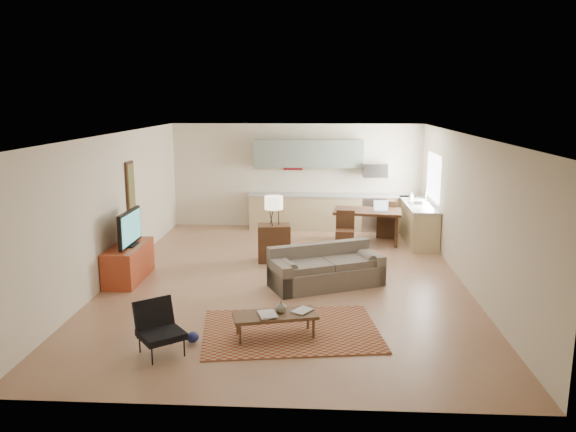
# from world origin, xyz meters

# --- Properties ---
(room) EXTENTS (9.00, 9.00, 9.00)m
(room) POSITION_xyz_m (0.00, 0.00, 1.35)
(room) COLOR #95694D
(room) RESTS_ON ground
(kitchen_counter_back) EXTENTS (4.26, 0.64, 0.92)m
(kitchen_counter_back) POSITION_xyz_m (0.90, 4.18, 0.46)
(kitchen_counter_back) COLOR tan
(kitchen_counter_back) RESTS_ON ground
(kitchen_counter_right) EXTENTS (0.64, 2.26, 0.92)m
(kitchen_counter_right) POSITION_xyz_m (2.93, 3.00, 0.46)
(kitchen_counter_right) COLOR tan
(kitchen_counter_right) RESTS_ON ground
(kitchen_range) EXTENTS (0.62, 0.62, 0.90)m
(kitchen_range) POSITION_xyz_m (2.00, 4.18, 0.45)
(kitchen_range) COLOR #A5A8AD
(kitchen_range) RESTS_ON ground
(kitchen_microwave) EXTENTS (0.62, 0.40, 0.35)m
(kitchen_microwave) POSITION_xyz_m (2.00, 4.20, 1.55)
(kitchen_microwave) COLOR #A5A8AD
(kitchen_microwave) RESTS_ON room
(upper_cabinets) EXTENTS (2.80, 0.34, 0.70)m
(upper_cabinets) POSITION_xyz_m (0.30, 4.33, 1.95)
(upper_cabinets) COLOR gray
(upper_cabinets) RESTS_ON room
(window_right) EXTENTS (0.02, 1.40, 1.05)m
(window_right) POSITION_xyz_m (3.23, 3.00, 1.55)
(window_right) COLOR white
(window_right) RESTS_ON room
(wall_art_left) EXTENTS (0.06, 0.42, 1.10)m
(wall_art_left) POSITION_xyz_m (-3.21, 0.90, 1.55)
(wall_art_left) COLOR olive
(wall_art_left) RESTS_ON room
(triptych) EXTENTS (1.70, 0.04, 0.50)m
(triptych) POSITION_xyz_m (-0.10, 4.47, 1.75)
(triptych) COLOR beige
(triptych) RESTS_ON room
(rug) EXTENTS (2.76, 2.11, 0.02)m
(rug) POSITION_xyz_m (0.19, -2.42, 0.01)
(rug) COLOR maroon
(rug) RESTS_ON floor
(sofa) EXTENTS (2.28, 1.70, 0.73)m
(sofa) POSITION_xyz_m (0.73, -0.36, 0.36)
(sofa) COLOR #696054
(sofa) RESTS_ON floor
(coffee_table) EXTENTS (1.27, 0.75, 0.36)m
(coffee_table) POSITION_xyz_m (-0.02, -2.64, 0.18)
(coffee_table) COLOR #4A321E
(coffee_table) RESTS_ON floor
(book_a) EXTENTS (0.43, 0.46, 0.03)m
(book_a) POSITION_xyz_m (-0.24, -2.75, 0.37)
(book_a) COLOR maroon
(book_a) RESTS_ON coffee_table
(book_b) EXTENTS (0.49, 0.49, 0.02)m
(book_b) POSITION_xyz_m (0.28, -2.47, 0.36)
(book_b) COLOR navy
(book_b) RESTS_ON coffee_table
(vase) EXTENTS (0.24, 0.24, 0.17)m
(vase) POSITION_xyz_m (0.06, -2.57, 0.44)
(vase) COLOR black
(vase) RESTS_ON coffee_table
(armchair) EXTENTS (0.87, 0.87, 0.71)m
(armchair) POSITION_xyz_m (-1.48, -3.27, 0.35)
(armchair) COLOR black
(armchair) RESTS_ON floor
(tv_credenza) EXTENTS (0.55, 1.43, 0.66)m
(tv_credenza) POSITION_xyz_m (-2.95, -0.20, 0.33)
(tv_credenza) COLOR maroon
(tv_credenza) RESTS_ON floor
(tv) EXTENTS (0.11, 1.10, 0.66)m
(tv) POSITION_xyz_m (-2.90, -0.20, 0.99)
(tv) COLOR black
(tv) RESTS_ON tv_credenza
(console_table) EXTENTS (0.71, 0.52, 0.78)m
(console_table) POSITION_xyz_m (-0.34, 1.18, 0.39)
(console_table) COLOR #331E11
(console_table) RESTS_ON floor
(table_lamp) EXTENTS (0.42, 0.42, 0.62)m
(table_lamp) POSITION_xyz_m (-0.34, 1.18, 1.09)
(table_lamp) COLOR beige
(table_lamp) RESTS_ON console_table
(dining_table) EXTENTS (1.65, 1.07, 0.78)m
(dining_table) POSITION_xyz_m (1.72, 2.82, 0.39)
(dining_table) COLOR #331E11
(dining_table) RESTS_ON floor
(dining_chair_near) EXTENTS (0.45, 0.46, 0.86)m
(dining_chair_near) POSITION_xyz_m (1.17, 2.21, 0.43)
(dining_chair_near) COLOR #331E11
(dining_chair_near) RESTS_ON floor
(dining_chair_far) EXTENTS (0.55, 0.57, 0.93)m
(dining_chair_far) POSITION_xyz_m (2.26, 3.43, 0.47)
(dining_chair_far) COLOR #331E11
(dining_chair_far) RESTS_ON floor
(laptop) EXTENTS (0.33, 0.25, 0.25)m
(laptop) POSITION_xyz_m (2.03, 2.71, 0.91)
(laptop) COLOR #A5A8AD
(laptop) RESTS_ON dining_table
(soap_bottle) EXTENTS (0.10, 0.11, 0.19)m
(soap_bottle) POSITION_xyz_m (2.83, 3.48, 1.02)
(soap_bottle) COLOR beige
(soap_bottle) RESTS_ON kitchen_counter_right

